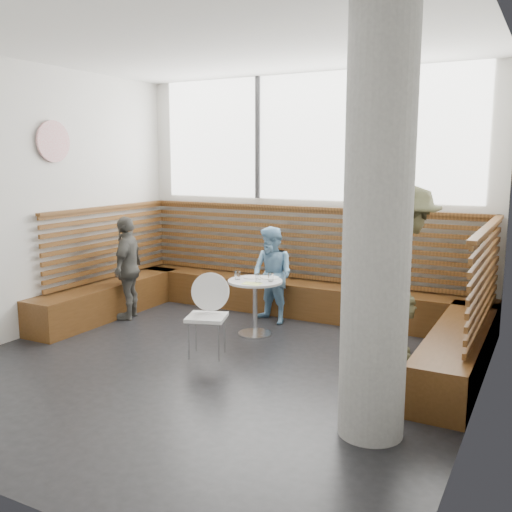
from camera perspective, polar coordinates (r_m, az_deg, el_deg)
The scene contains 15 objects.
room at distance 5.56m, azimuth -4.83°, elevation 4.58°, with size 5.00×5.00×3.20m.
booth at distance 7.29m, azimuth 2.86°, elevation -3.69°, with size 5.00×2.50×1.44m.
concrete_column at distance 4.24m, azimuth 12.04°, elevation 2.77°, with size 0.50×0.50×3.20m, color gray.
wall_art at distance 7.44m, azimuth -19.62°, elevation 10.74°, with size 0.50×0.50×0.03m, color white.
cafe_table at distance 6.81m, azimuth -0.09°, elevation -4.00°, with size 0.65×0.65×0.67m.
cafe_chair at distance 6.15m, azimuth -4.62°, elevation -5.23°, with size 0.42×0.41×0.88m.
adult_man at distance 6.20m, azimuth 14.69°, elevation -1.58°, with size 1.18×0.68×1.83m, color #515337.
child_back at distance 7.29m, azimuth 1.62°, elevation -1.94°, with size 0.60×0.47×1.24m, color #7BAED6.
child_left at distance 7.69m, azimuth -12.69°, elevation -1.15°, with size 0.79×0.33×1.36m, color #55534D.
plate_near at distance 6.90m, azimuth -0.45°, elevation -2.15°, with size 0.19×0.19×0.01m, color white.
plate_far at distance 6.88m, azimuth 1.39°, elevation -2.19°, with size 0.22×0.22×0.02m, color white.
glass_left at distance 6.82m, azimuth -1.87°, elevation -1.90°, with size 0.07×0.07×0.10m, color white.
glass_mid at distance 6.64m, azimuth 0.20°, elevation -2.23°, with size 0.06×0.06×0.10m, color white.
glass_right at distance 6.69m, azimuth 1.48°, elevation -2.13°, with size 0.07×0.07×0.10m, color white.
menu_card at distance 6.58m, azimuth -0.42°, elevation -2.78°, with size 0.22×0.15×0.00m, color #A5C64C.
Camera 1 is at (3.00, -4.65, 2.10)m, focal length 40.00 mm.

